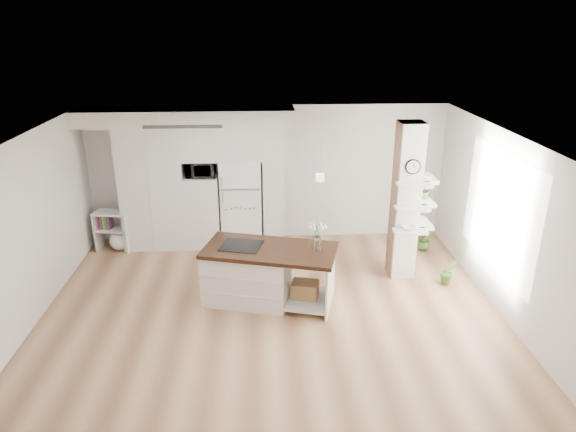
% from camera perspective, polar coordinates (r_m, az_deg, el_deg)
% --- Properties ---
extents(floor, '(7.00, 6.00, 0.01)m').
position_cam_1_polar(floor, '(8.02, -1.83, -10.76)').
color(floor, tan).
rests_on(floor, ground).
extents(room, '(7.04, 6.04, 2.72)m').
position_cam_1_polar(room, '(7.21, -2.00, 1.85)').
color(room, white).
rests_on(room, ground).
extents(cabinet_wall, '(4.00, 0.71, 2.70)m').
position_cam_1_polar(cabinet_wall, '(9.96, -10.66, 4.87)').
color(cabinet_wall, silver).
rests_on(cabinet_wall, floor).
extents(refrigerator, '(0.78, 0.69, 1.75)m').
position_cam_1_polar(refrigerator, '(10.08, -5.20, 1.58)').
color(refrigerator, white).
rests_on(refrigerator, floor).
extents(column, '(0.69, 0.90, 2.70)m').
position_cam_1_polar(column, '(8.80, 13.58, 1.40)').
color(column, silver).
rests_on(column, floor).
extents(window, '(0.00, 2.40, 2.40)m').
position_cam_1_polar(window, '(8.41, 22.42, 0.51)').
color(window, white).
rests_on(window, room).
extents(pendant_light, '(0.12, 0.12, 0.10)m').
position_cam_1_polar(pendant_light, '(7.49, 11.11, 4.33)').
color(pendant_light, white).
rests_on(pendant_light, room).
extents(kitchen_island, '(2.22, 1.45, 1.49)m').
position_cam_1_polar(kitchen_island, '(8.18, -3.59, -6.26)').
color(kitchen_island, silver).
rests_on(kitchen_island, floor).
extents(bookshelf, '(0.71, 0.48, 0.78)m').
position_cam_1_polar(bookshelf, '(10.49, -18.60, -1.84)').
color(bookshelf, silver).
rests_on(bookshelf, floor).
extents(floor_plant_a, '(0.29, 0.24, 0.47)m').
position_cam_1_polar(floor_plant_a, '(9.11, 17.36, -5.93)').
color(floor_plant_a, '#497830').
rests_on(floor_plant_a, floor).
extents(floor_plant_b, '(0.29, 0.29, 0.46)m').
position_cam_1_polar(floor_plant_b, '(10.30, 14.82, -2.48)').
color(floor_plant_b, '#497830').
rests_on(floor_plant_b, floor).
extents(microwave, '(0.54, 0.37, 0.30)m').
position_cam_1_polar(microwave, '(9.87, -9.71, 5.18)').
color(microwave, '#2D2D2D').
rests_on(microwave, cabinet_wall).
extents(shelf_plant, '(0.27, 0.23, 0.30)m').
position_cam_1_polar(shelf_plant, '(8.97, 14.93, 2.83)').
color(shelf_plant, '#497830').
rests_on(shelf_plant, column).
extents(decor_bowl, '(0.22, 0.22, 0.05)m').
position_cam_1_polar(decor_bowl, '(8.70, 13.30, -1.29)').
color(decor_bowl, white).
rests_on(decor_bowl, column).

